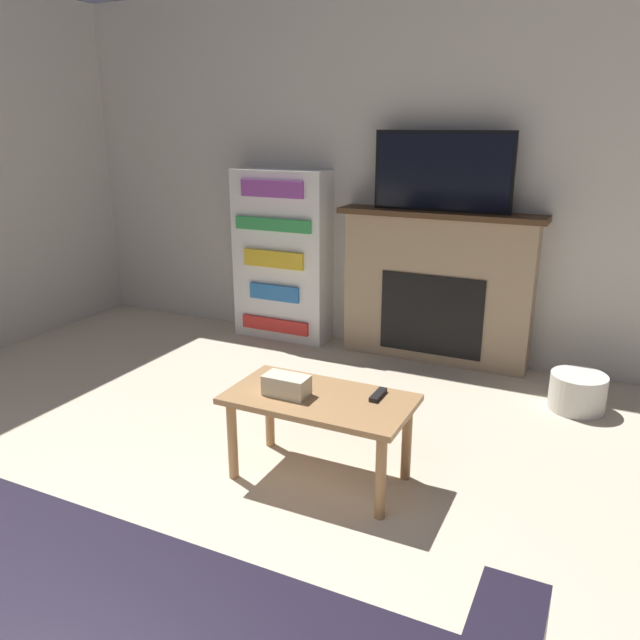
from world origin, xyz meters
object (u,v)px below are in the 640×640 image
at_px(storage_basket, 577,392).
at_px(fireplace, 436,287).
at_px(coffee_table, 319,409).
at_px(tv, 442,171).
at_px(bookshelf, 282,256).

bearing_deg(storage_basket, fireplace, 156.05).
bearing_deg(coffee_table, storage_basket, 52.02).
distance_m(tv, coffee_table, 2.12).
bearing_deg(tv, storage_basket, -23.04).
bearing_deg(bookshelf, tv, 0.10).
bearing_deg(tv, fireplace, 90.00).
relative_size(fireplace, tv, 1.51).
bearing_deg(fireplace, bookshelf, -179.01).
height_order(tv, coffee_table, tv).
bearing_deg(coffee_table, fireplace, 88.53).
xyz_separation_m(fireplace, tv, (0.00, -0.02, 0.83)).
bearing_deg(coffee_table, tv, 88.51).
distance_m(coffee_table, bookshelf, 2.26).
height_order(fireplace, bookshelf, bookshelf).
height_order(fireplace, storage_basket, fireplace).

